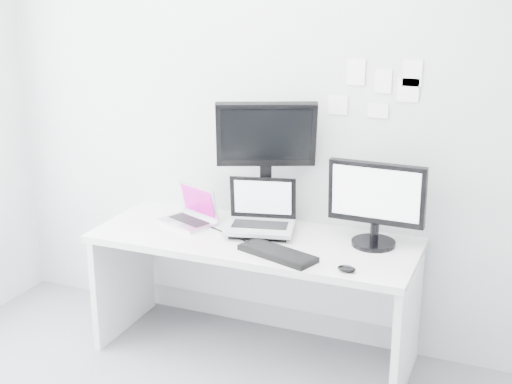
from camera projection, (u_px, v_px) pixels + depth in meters
back_wall at (277, 115)px, 3.97m from camera, size 3.60×0.00×3.60m
desk at (254, 297)px, 3.96m from camera, size 1.80×0.70×0.73m
macbook at (187, 205)px, 4.02m from camera, size 0.38×0.34×0.23m
speaker at (253, 204)px, 4.12m from camera, size 0.12×0.12×0.18m
dell_laptop at (260, 208)px, 3.84m from camera, size 0.43×0.37×0.31m
rear_monitor at (266, 163)px, 3.91m from camera, size 0.59×0.40×0.75m
samsung_monitor at (376, 203)px, 3.67m from camera, size 0.52×0.25×0.47m
keyboard at (277, 253)px, 3.59m from camera, size 0.45×0.28×0.03m
mouse at (347, 269)px, 3.40m from camera, size 0.10×0.07×0.03m
wall_note_0 at (356, 72)px, 3.73m from camera, size 0.10×0.00×0.14m
wall_note_1 at (383, 81)px, 3.68m from camera, size 0.09×0.00×0.13m
wall_note_2 at (412, 73)px, 3.61m from camera, size 0.10×0.00×0.14m
wall_note_3 at (378, 111)px, 3.74m from camera, size 0.11×0.00×0.08m
wall_note_4 at (338, 105)px, 3.81m from camera, size 0.11×0.00×0.11m
wall_note_5 at (408, 90)px, 3.65m from camera, size 0.11×0.00×0.13m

